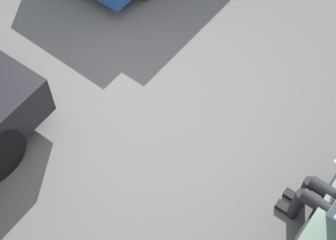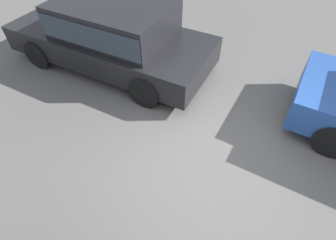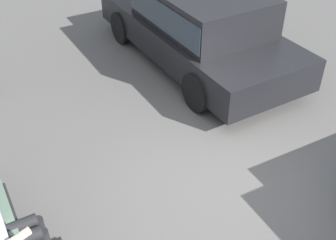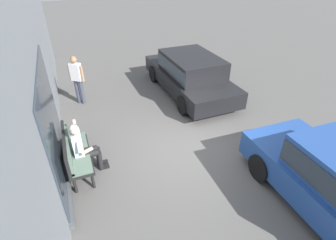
{
  "view_description": "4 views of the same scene",
  "coord_description": "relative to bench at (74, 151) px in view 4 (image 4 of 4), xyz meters",
  "views": [
    {
      "loc": [
        2.83,
        2.6,
        5.41
      ],
      "look_at": [
        0.44,
        0.83,
        0.88
      ],
      "focal_mm": 55.0,
      "sensor_mm": 36.0,
      "label": 1
    },
    {
      "loc": [
        -0.6,
        2.6,
        3.69
      ],
      "look_at": [
        0.54,
        0.5,
        1.16
      ],
      "focal_mm": 28.0,
      "sensor_mm": 36.0,
      "label": 2
    },
    {
      "loc": [
        -3.08,
        2.6,
        4.05
      ],
      "look_at": [
        0.23,
        0.72,
        1.21
      ],
      "focal_mm": 45.0,
      "sensor_mm": 36.0,
      "label": 3
    },
    {
      "loc": [
        -5.16,
        2.6,
        4.55
      ],
      "look_at": [
        0.36,
        0.41,
        0.77
      ],
      "focal_mm": 28.0,
      "sensor_mm": 36.0,
      "label": 4
    }
  ],
  "objects": [
    {
      "name": "building_facade",
      "position": [
        -0.15,
        0.5,
        2.08
      ],
      "size": [
        18.0,
        0.51,
        5.39
      ],
      "color": "gray",
      "rests_on": "ground_plane"
    },
    {
      "name": "bench",
      "position": [
        0.0,
        0.0,
        0.0
      ],
      "size": [
        1.61,
        0.55,
        1.03
      ],
      "color": "black",
      "rests_on": "ground_plane"
    },
    {
      "name": "parked_car_mid",
      "position": [
        2.89,
        -4.43,
        0.22
      ],
      "size": [
        4.67,
        2.04,
        1.5
      ],
      "color": "black",
      "rests_on": "ground_plane"
    },
    {
      "name": "person_on_phone",
      "position": [
        -0.07,
        -0.22,
        0.13
      ],
      "size": [
        0.73,
        0.74,
        1.37
      ],
      "color": "black",
      "rests_on": "ground_plane"
    },
    {
      "name": "pedestrian_standing",
      "position": [
        3.57,
        -0.47,
        0.42
      ],
      "size": [
        0.38,
        0.45,
        1.73
      ],
      "color": "#383D4C",
      "rests_on": "ground_plane"
    },
    {
      "name": "ground_plane",
      "position": [
        -0.15,
        -2.9,
        -0.6
      ],
      "size": [
        60.0,
        60.0,
        0.0
      ],
      "primitive_type": "plane",
      "color": "#565451"
    }
  ]
}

